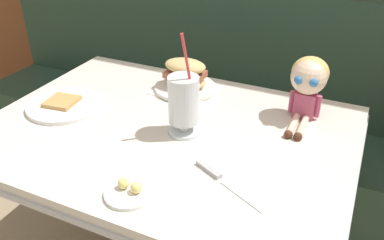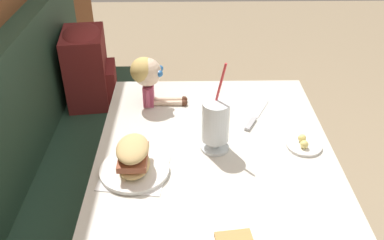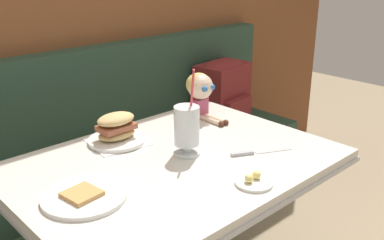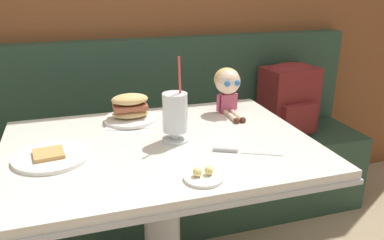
% 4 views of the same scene
% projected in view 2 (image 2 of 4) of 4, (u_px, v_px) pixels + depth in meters
% --- Properties ---
extents(diner_table, '(1.11, 0.81, 0.74)m').
position_uv_depth(diner_table, '(214.00, 203.00, 1.51)').
color(diner_table, silver).
rests_on(diner_table, ground).
extents(milkshake_glass, '(0.10, 0.10, 0.31)m').
position_uv_depth(milkshake_glass, '(216.00, 124.00, 1.39)').
color(milkshake_glass, silver).
rests_on(milkshake_glass, diner_table).
extents(sandwich_plate, '(0.23, 0.23, 0.12)m').
position_uv_depth(sandwich_plate, '(134.00, 161.00, 1.32)').
color(sandwich_plate, white).
rests_on(sandwich_plate, diner_table).
extents(butter_saucer, '(0.12, 0.12, 0.04)m').
position_uv_depth(butter_saucer, '(304.00, 145.00, 1.45)').
color(butter_saucer, white).
rests_on(butter_saucer, diner_table).
extents(butter_knife, '(0.22, 0.12, 0.01)m').
position_uv_depth(butter_knife, '(253.00, 120.00, 1.59)').
color(butter_knife, silver).
rests_on(butter_knife, diner_table).
extents(seated_doll, '(0.11, 0.22, 0.20)m').
position_uv_depth(seated_doll, '(147.00, 75.00, 1.63)').
color(seated_doll, '#B74C6B').
rests_on(seated_doll, diner_table).
extents(backpack, '(0.32, 0.27, 0.41)m').
position_uv_depth(backpack, '(87.00, 64.00, 2.18)').
color(backpack, maroon).
rests_on(backpack, booth_bench).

